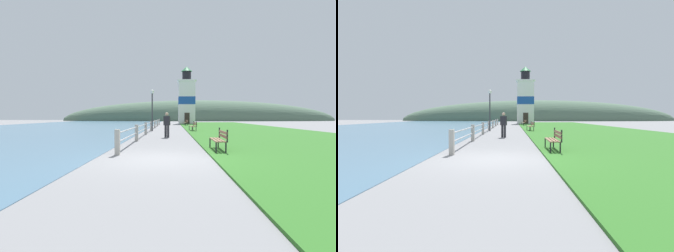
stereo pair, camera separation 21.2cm
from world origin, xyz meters
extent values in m
plane|color=slate|center=(0.00, 0.00, 0.00)|extent=(160.00, 160.00, 0.00)
cube|color=#2D6623|center=(7.76, 19.31, 0.03)|extent=(12.00, 57.92, 0.06)
cube|color=#476B84|center=(-14.26, 19.31, 0.01)|extent=(24.00, 92.68, 0.01)
cube|color=#A8A399|center=(-1.66, 1.00, 0.48)|extent=(0.18, 0.18, 0.96)
cube|color=#A8A399|center=(-1.66, 6.30, 0.48)|extent=(0.18, 0.18, 0.96)
cube|color=#A8A399|center=(-1.66, 11.61, 0.48)|extent=(0.18, 0.18, 0.96)
cube|color=#A8A399|center=(-1.66, 16.91, 0.48)|extent=(0.18, 0.18, 0.96)
cube|color=#A8A399|center=(-1.66, 22.22, 0.48)|extent=(0.18, 0.18, 0.96)
cube|color=#A8A399|center=(-1.66, 27.52, 0.48)|extent=(0.18, 0.18, 0.96)
cube|color=#A8A399|center=(-1.66, 32.82, 0.48)|extent=(0.18, 0.18, 0.96)
cylinder|color=#B2B2B7|center=(-1.66, 16.91, 0.82)|extent=(0.06, 31.82, 0.06)
cylinder|color=#B2B2B7|center=(-1.66, 16.91, 0.48)|extent=(0.06, 31.82, 0.06)
cube|color=brown|center=(2.12, 2.15, 0.47)|extent=(0.15, 1.91, 0.04)
cube|color=brown|center=(2.27, 2.15, 0.47)|extent=(0.15, 1.91, 0.04)
cube|color=brown|center=(2.42, 2.15, 0.47)|extent=(0.15, 1.91, 0.04)
cube|color=brown|center=(2.50, 2.15, 0.79)|extent=(0.09, 1.91, 0.11)
cube|color=brown|center=(2.50, 2.15, 0.63)|extent=(0.09, 1.91, 0.11)
cube|color=black|center=(2.07, 1.23, 0.23)|extent=(0.05, 0.05, 0.45)
cube|color=black|center=(2.10, 3.08, 0.23)|extent=(0.05, 0.05, 0.45)
cube|color=black|center=(2.44, 1.22, 0.23)|extent=(0.05, 0.05, 0.45)
cube|color=black|center=(2.47, 3.08, 0.23)|extent=(0.05, 0.05, 0.45)
cube|color=black|center=(2.49, 1.22, 0.70)|extent=(0.05, 0.05, 0.49)
cube|color=black|center=(2.52, 3.08, 0.70)|extent=(0.05, 0.05, 0.49)
cube|color=brown|center=(2.20, 16.22, 0.47)|extent=(0.27, 1.92, 0.04)
cube|color=brown|center=(2.34, 16.23, 0.47)|extent=(0.27, 1.92, 0.04)
cube|color=brown|center=(2.49, 16.25, 0.47)|extent=(0.27, 1.92, 0.04)
cube|color=brown|center=(2.58, 16.25, 0.79)|extent=(0.21, 1.92, 0.11)
cube|color=brown|center=(2.58, 16.25, 0.63)|extent=(0.21, 1.92, 0.11)
cube|color=black|center=(2.23, 15.29, 0.23)|extent=(0.05, 0.05, 0.45)
cube|color=black|center=(2.08, 17.15, 0.23)|extent=(0.05, 0.05, 0.45)
cube|color=black|center=(2.60, 15.32, 0.23)|extent=(0.05, 0.05, 0.45)
cube|color=black|center=(2.45, 17.18, 0.23)|extent=(0.05, 0.05, 0.45)
cube|color=black|center=(2.65, 15.32, 0.70)|extent=(0.05, 0.05, 0.49)
cube|color=black|center=(2.50, 17.18, 0.70)|extent=(0.05, 0.05, 0.49)
cube|color=brown|center=(2.21, 30.00, 0.47)|extent=(0.36, 1.78, 0.04)
cube|color=brown|center=(2.36, 30.02, 0.47)|extent=(0.36, 1.78, 0.04)
cube|color=brown|center=(2.50, 30.04, 0.47)|extent=(0.36, 1.78, 0.04)
cube|color=brown|center=(2.59, 30.05, 0.79)|extent=(0.30, 1.77, 0.11)
cube|color=brown|center=(2.59, 30.05, 0.63)|extent=(0.30, 1.77, 0.11)
cube|color=black|center=(2.29, 29.14, 0.23)|extent=(0.06, 0.06, 0.45)
cube|color=black|center=(2.05, 30.85, 0.23)|extent=(0.06, 0.06, 0.45)
cube|color=black|center=(2.66, 29.19, 0.23)|extent=(0.06, 0.06, 0.45)
cube|color=black|center=(2.42, 30.90, 0.23)|extent=(0.06, 0.06, 0.45)
cube|color=black|center=(2.71, 29.19, 0.70)|extent=(0.06, 0.06, 0.49)
cube|color=black|center=(2.47, 30.91, 0.70)|extent=(0.06, 0.06, 0.49)
cube|color=white|center=(3.05, 39.14, 3.82)|extent=(2.93, 2.93, 7.63)
cube|color=#194799|center=(3.05, 39.14, 4.20)|extent=(2.97, 2.97, 1.37)
cube|color=white|center=(3.05, 39.14, 7.76)|extent=(3.37, 3.37, 0.25)
cylinder|color=black|center=(3.05, 39.14, 8.69)|extent=(1.61, 1.61, 1.62)
cone|color=#23703D|center=(3.05, 39.14, 9.94)|extent=(2.02, 2.02, 0.89)
cube|color=#332823|center=(3.05, 37.66, 1.00)|extent=(0.90, 0.06, 2.00)
cylinder|color=#28282D|center=(-0.05, 8.95, 0.41)|extent=(0.16, 0.16, 0.83)
cylinder|color=#28282D|center=(0.12, 8.89, 0.41)|extent=(0.16, 0.16, 0.83)
cube|color=#232328|center=(0.04, 8.92, 1.14)|extent=(0.46, 0.35, 0.62)
sphere|color=tan|center=(0.04, 8.92, 1.58)|extent=(0.22, 0.22, 0.22)
cylinder|color=#333338|center=(-1.51, 16.33, 1.80)|extent=(0.12, 0.12, 3.60)
sphere|color=white|center=(-1.51, 16.33, 3.78)|extent=(0.36, 0.36, 0.36)
ellipsoid|color=#4C6651|center=(8.00, 68.62, 0.00)|extent=(80.00, 16.00, 12.00)
camera|label=1|loc=(0.38, -8.73, 1.47)|focal=28.00mm
camera|label=2|loc=(0.59, -8.73, 1.47)|focal=28.00mm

